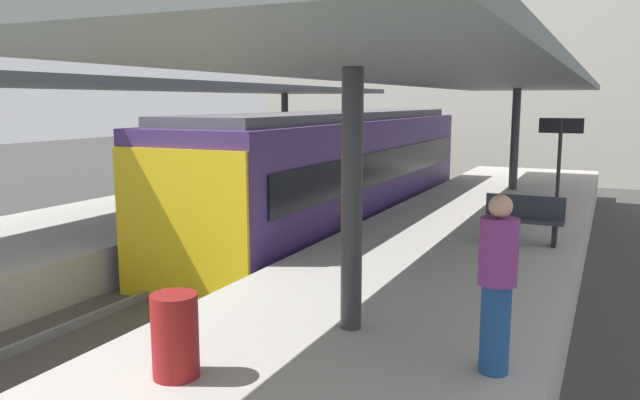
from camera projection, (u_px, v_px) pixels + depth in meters
name	position (u px, v px, depth m)	size (l,w,h in m)	color
ground_plane	(272.00, 271.00, 13.29)	(80.00, 80.00, 0.00)	#383835
platform_left	(132.00, 232.00, 14.80)	(4.40, 28.00, 1.00)	#ADA8A0
platform_right	(450.00, 268.00, 11.63)	(4.40, 28.00, 1.00)	#ADA8A0
track_ballast	(272.00, 266.00, 13.28)	(3.20, 28.00, 0.20)	#4C4742
rail_near_side	(243.00, 255.00, 13.55)	(0.08, 28.00, 0.14)	slate
rail_far_side	(302.00, 262.00, 12.95)	(0.08, 28.00, 0.14)	slate
commuter_train	(338.00, 173.00, 16.18)	(2.78, 13.27, 3.10)	#472D6B
canopy_left	(164.00, 88.00, 15.52)	(4.18, 21.00, 3.01)	#333335
canopy_right	(473.00, 80.00, 12.34)	(4.18, 21.00, 3.09)	#333335
platform_bench	(524.00, 218.00, 11.39)	(1.40, 0.41, 0.86)	black
platform_sign	(560.00, 146.00, 13.36)	(0.90, 0.08, 2.21)	#262628
litter_bin	(175.00, 336.00, 5.83)	(0.44, 0.44, 0.80)	maroon
passenger_near_bench	(497.00, 282.00, 5.85)	(0.36, 0.36, 1.72)	navy
station_building_backdrop	(450.00, 61.00, 30.81)	(18.00, 6.00, 11.00)	beige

